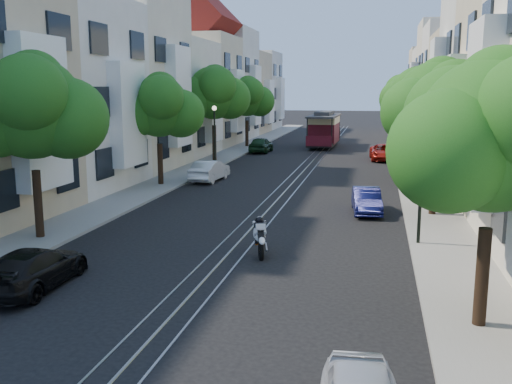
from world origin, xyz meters
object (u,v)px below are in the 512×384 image
Objects in this scene: tree_e_d at (411,96)px; sportbike_rider at (260,234)px; tree_w_c at (214,94)px; parked_car_w_near at (34,268)px; tree_e_a at (496,139)px; tree_e_b at (440,106)px; lamp_east at (422,166)px; tree_e_c at (421,103)px; parked_car_e_mid at (367,201)px; parked_car_w_mid at (210,171)px; tree_w_d at (247,98)px; lamp_west at (215,127)px; parked_car_e_far at (384,152)px; tree_w_a at (33,110)px; cable_car at (324,128)px; parked_car_w_far at (261,145)px; tree_w_b at (160,108)px.

sportbike_rider is at bearing -102.02° from tree_e_d.
parked_car_w_near is at bearing -84.34° from tree_w_c.
tree_e_a is 0.94× the size of tree_e_b.
lamp_east is at bearing -149.68° from parked_car_w_near.
tree_e_c is 11.90m from parked_car_e_mid.
parked_car_w_near is 18.95m from parked_car_w_mid.
tree_w_d is 1.57× the size of lamp_east.
lamp_west is 1.06× the size of parked_car_w_near.
parked_car_w_mid is at bearing -133.47° from parked_car_e_far.
sportbike_rider is 27.12m from parked_car_e_far.
tree_w_a is at bearing -128.66° from tree_e_c.
lamp_west reaches higher than cable_car.
sportbike_rider is 0.24× the size of cable_car.
lamp_west reaches higher than parked_car_w_far.
tree_e_c is at bearing -66.04° from cable_car.
parked_car_w_near is at bearing -109.11° from tree_e_d.
tree_w_b reaches higher than parked_car_e_mid.
parked_car_w_mid is (-12.24, -3.70, -3.98)m from tree_e_c.
parked_car_w_near is (-4.25, -40.56, -1.23)m from cable_car.
parked_car_w_far is (-0.63, 34.65, 0.09)m from parked_car_w_near.
lamp_east is at bearing -75.47° from parked_car_e_mid.
tree_w_a reaches higher than cable_car.
parked_car_w_near is (-9.73, -31.26, -0.04)m from parked_car_e_far.
tree_e_c is 1.72× the size of parked_car_w_mid.
tree_e_c is at bearing 86.56° from lamp_east.
parked_car_e_far is at bearing 93.50° from tree_e_a.
tree_e_c is 1.94× the size of parked_car_e_mid.
tree_e_a is at bearing -90.04° from parked_car_e_far.
tree_w_b is at bearing 84.67° from parked_car_w_far.
tree_e_b is at bearing 119.47° from parked_car_w_far.
parked_car_e_mid is 0.85× the size of parked_car_w_near.
tree_w_c is at bearing 90.00° from tree_w_b.
tree_e_c is 19.59m from cable_car.
tree_e_d reaches higher than parked_car_e_far.
tree_w_a is (-14.40, -18.00, 0.13)m from tree_e_c.
tree_w_c is 3.81m from lamp_west.
tree_w_a is 1.71× the size of parked_car_w_far.
parked_car_w_far is at bearing 135.67° from tree_e_c.
tree_e_a is at bearing -19.15° from tree_w_a.
tree_e_b reaches higher than parked_car_w_mid.
tree_e_c is 13.40m from parked_car_w_mid.
parked_car_w_far is (2.11, 18.00, -3.73)m from tree_w_b.
parked_car_e_mid is (-2.86, 0.19, -4.18)m from tree_e_b.
tree_e_c is at bearing 69.51° from parked_car_e_mid.
sportbike_rider is at bearing 102.75° from parked_car_w_far.
tree_e_c is at bearing -159.00° from parked_car_w_mid.
tree_w_d is (-0.00, 34.00, -0.13)m from tree_w_a.
tree_e_d is (0.00, 11.00, 0.27)m from tree_e_c.
tree_e_c reaches higher than tree_e_a.
cable_car is (-7.42, 6.91, -3.06)m from tree_e_d.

